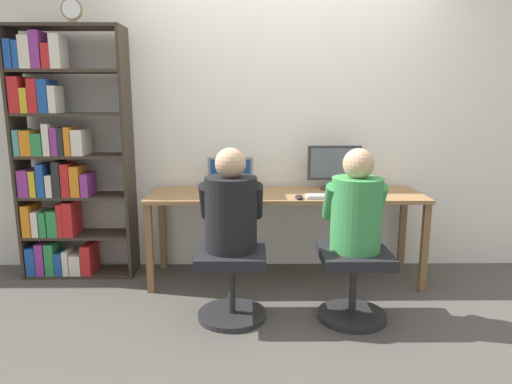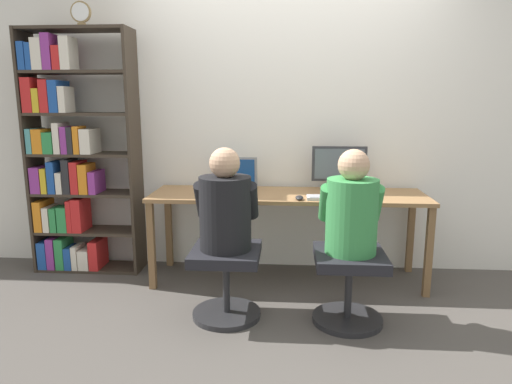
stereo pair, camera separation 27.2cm
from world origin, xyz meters
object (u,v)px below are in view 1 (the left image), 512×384
Objects in this scene: office_chair_right at (232,276)px; desk_clock at (72,10)px; office_chair_left at (353,277)px; person_at_laptop at (231,207)px; desktop_monitor at (334,168)px; laptop at (230,184)px; person_at_monitor at (356,207)px; keyboard at (336,196)px; bookshelf at (60,162)px.

desk_clock reaches higher than office_chair_right.
person_at_laptop reaches higher than office_chair_left.
person_at_laptop is (-0.81, 0.02, 0.47)m from office_chair_left.
desktop_monitor is at bearing 45.78° from person_at_laptop.
office_chair_left and office_chair_right have the same top height.
desktop_monitor is 1.31m from office_chair_right.
person_at_laptop is at bearing 178.33° from office_chair_left.
person_at_monitor is (0.85, -0.80, -0.01)m from laptop.
office_chair_right is at bearing 178.68° from office_chair_left.
office_chair_right is 0.72× the size of person_at_monitor.
keyboard is at bearing 93.79° from office_chair_left.
person_at_monitor is at bearing -86.17° from keyboard.
desktop_monitor reaches higher than laptop.
laptop is at bearing 136.27° from office_chair_left.
bookshelf reaches higher than laptop.
office_chair_right is (-0.81, 0.02, 0.00)m from office_chair_left.
desk_clock reaches higher than person_at_monitor.
person_at_laptop reaches higher than desktop_monitor.
bookshelf reaches higher than person_at_laptop.
bookshelf is at bearing 160.00° from person_at_monitor.
laptop reaches higher than keyboard.
desk_clock is at bearing -176.81° from desktop_monitor.
keyboard is at bearing -20.27° from laptop.
laptop is at bearing 92.94° from office_chair_right.
keyboard is 0.95× the size of office_chair_right.
person_at_laptop is (-0.81, -0.83, -0.13)m from desktop_monitor.
person_at_laptop is 1.93m from desk_clock.
office_chair_right is (0.04, -0.79, -0.48)m from laptop.
keyboard is 0.91m from person_at_laptop.
office_chair_left is 1.00× the size of office_chair_right.
desktop_monitor is at bearing 3.19° from desk_clock.
office_chair_right is 0.47m from person_at_laptop.
keyboard is (0.81, -0.30, -0.04)m from laptop.
bookshelf reaches higher than person_at_monitor.
desktop_monitor is at bearing 89.60° from person_at_monitor.
desktop_monitor is 1.17m from person_at_laptop.
person_at_monitor is at bearing -1.33° from person_at_laptop.
office_chair_left is 0.24× the size of bookshelf.
person_at_laptop reaches higher than office_chair_right.
office_chair_right is 0.93m from person_at_monitor.
laptop is 0.19× the size of bookshelf.
bookshelf is (-1.41, 0.79, 0.19)m from person_at_laptop.
person_at_laptop is at bearing -31.18° from desk_clock.
keyboard is at bearing -6.85° from desk_clock.
bookshelf is (-1.36, 0.00, 0.18)m from laptop.
bookshelf is at bearing 150.63° from office_chair_right.
desk_clock reaches higher than desktop_monitor.
laptop is at bearing 136.44° from person_at_monitor.
laptop is 0.78× the size of office_chair_left.
desk_clock is at bearing -176.82° from laptop.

